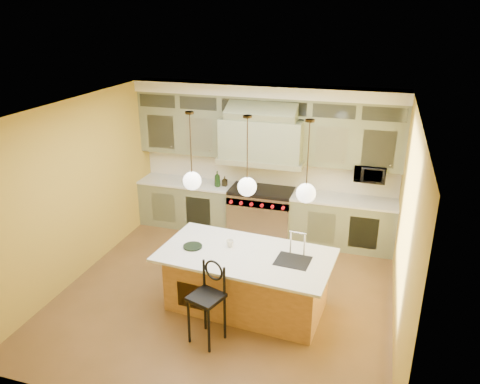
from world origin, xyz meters
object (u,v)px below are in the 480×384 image
(range, at_px, (261,212))
(counter_stool, at_px, (208,298))
(microwave, at_px, (370,173))
(kitchen_island, at_px, (247,279))

(range, bearing_deg, counter_stool, -87.88)
(counter_stool, height_order, microwave, microwave)
(counter_stool, xyz_separation_m, microwave, (1.83, 3.35, 0.80))
(range, relative_size, counter_stool, 1.05)
(kitchen_island, bearing_deg, range, 104.09)
(kitchen_island, relative_size, microwave, 4.69)
(range, relative_size, microwave, 2.21)
(kitchen_island, height_order, counter_stool, kitchen_island)
(range, xyz_separation_m, microwave, (1.95, 0.11, 0.96))
(kitchen_island, distance_m, microwave, 3.10)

